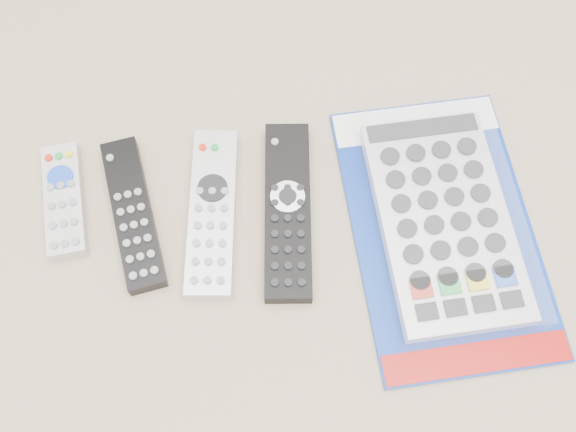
{
  "coord_description": "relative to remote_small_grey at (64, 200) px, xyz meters",
  "views": [
    {
      "loc": [
        -0.02,
        -0.27,
        0.69
      ],
      "look_at": [
        0.01,
        0.03,
        0.01
      ],
      "focal_mm": 40.0,
      "sensor_mm": 36.0,
      "label": 1
    }
  ],
  "objects": [
    {
      "name": "remote_small_grey",
      "position": [
        0.0,
        0.0,
        0.0
      ],
      "size": [
        0.06,
        0.15,
        0.02
      ],
      "rotation": [
        0.0,
        0.0,
        0.1
      ],
      "color": "#B0B0B2",
      "rests_on": "ground"
    },
    {
      "name": "remote_slim_black",
      "position": [
        0.08,
        -0.03,
        -0.0
      ],
      "size": [
        0.07,
        0.2,
        0.02
      ],
      "rotation": [
        0.0,
        0.0,
        0.17
      ],
      "color": "black",
      "rests_on": "ground"
    },
    {
      "name": "remote_silver_dvd",
      "position": [
        0.17,
        -0.03,
        0.0
      ],
      "size": [
        0.07,
        0.21,
        0.02
      ],
      "rotation": [
        0.0,
        0.0,
        -0.11
      ],
      "color": "silver",
      "rests_on": "ground"
    },
    {
      "name": "remote_large_black",
      "position": [
        0.26,
        -0.04,
        0.0
      ],
      "size": [
        0.07,
        0.22,
        0.02
      ],
      "rotation": [
        0.0,
        0.0,
        -0.09
      ],
      "color": "black",
      "rests_on": "ground"
    },
    {
      "name": "jumbo_remote_packaged",
      "position": [
        0.43,
        -0.07,
        0.01
      ],
      "size": [
        0.22,
        0.35,
        0.05
      ],
      "rotation": [
        0.0,
        0.0,
        0.04
      ],
      "color": "#0D2F94",
      "rests_on": "ground"
    }
  ]
}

